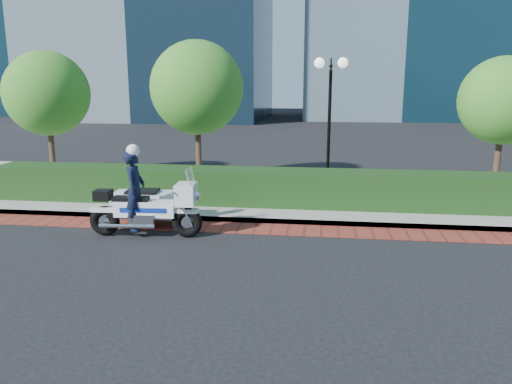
# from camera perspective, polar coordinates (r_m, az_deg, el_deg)

# --- Properties ---
(ground) EXTENTS (120.00, 120.00, 0.00)m
(ground) POSITION_cam_1_polar(r_m,az_deg,el_deg) (11.15, 3.13, -6.59)
(ground) COLOR black
(ground) RESTS_ON ground
(brick_strip) EXTENTS (60.00, 1.00, 0.01)m
(brick_strip) POSITION_cam_1_polar(r_m,az_deg,el_deg) (12.58, 3.66, -4.34)
(brick_strip) COLOR maroon
(brick_strip) RESTS_ON ground
(sidewalk) EXTENTS (60.00, 8.00, 0.15)m
(sidewalk) POSITION_cam_1_polar(r_m,az_deg,el_deg) (16.91, 4.69, 0.28)
(sidewalk) COLOR gray
(sidewalk) RESTS_ON ground
(hedge_main) EXTENTS (18.00, 1.20, 1.00)m
(hedge_main) POSITION_cam_1_polar(r_m,az_deg,el_deg) (14.45, 4.26, 0.51)
(hedge_main) COLOR black
(hedge_main) RESTS_ON sidewalk
(lamppost) EXTENTS (1.02, 0.70, 4.21)m
(lamppost) POSITION_cam_1_polar(r_m,az_deg,el_deg) (15.73, 8.43, 9.87)
(lamppost) COLOR black
(lamppost) RESTS_ON sidewalk
(tree_a) EXTENTS (3.00, 3.00, 4.58)m
(tree_a) POSITION_cam_1_polar(r_m,az_deg,el_deg) (19.62, -22.78, 10.32)
(tree_a) COLOR #332319
(tree_a) RESTS_ON sidewalk
(tree_b) EXTENTS (3.20, 3.20, 4.89)m
(tree_b) POSITION_cam_1_polar(r_m,az_deg,el_deg) (17.54, -6.76, 11.73)
(tree_b) COLOR #332319
(tree_b) RESTS_ON sidewalk
(tree_c) EXTENTS (2.80, 2.80, 4.30)m
(tree_c) POSITION_cam_1_polar(r_m,az_deg,el_deg) (17.96, 26.44, 9.32)
(tree_c) COLOR #332319
(tree_c) RESTS_ON sidewalk
(police_motorcycle) EXTENTS (2.75, 1.94, 2.23)m
(police_motorcycle) POSITION_cam_1_polar(r_m,az_deg,el_deg) (12.55, -12.57, -1.08)
(police_motorcycle) COLOR black
(police_motorcycle) RESTS_ON ground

